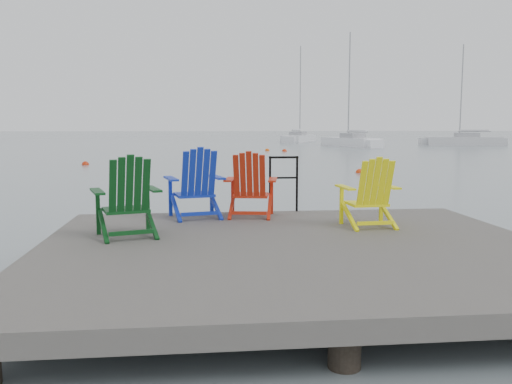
{
  "coord_description": "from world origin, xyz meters",
  "views": [
    {
      "loc": [
        -1.12,
        -6.14,
        1.88
      ],
      "look_at": [
        -0.22,
        2.24,
        0.85
      ],
      "focal_mm": 38.0,
      "sensor_mm": 36.0,
      "label": 1
    }
  ],
  "objects": [
    {
      "name": "chair_yellow",
      "position": [
        1.21,
        0.97,
        0.98
      ],
      "size": [
        0.79,
        0.74,
        0.95
      ],
      "rotation": [
        0.0,
        0.0,
        0.07
      ],
      "color": "#FFF90E",
      "rests_on": "dock"
    },
    {
      "name": "ground",
      "position": [
        0.0,
        0.0,
        0.0
      ],
      "size": [
        400.0,
        400.0,
        0.0
      ],
      "primitive_type": "plane",
      "color": "slate",
      "rests_on": "ground"
    },
    {
      "name": "chair_green",
      "position": [
        -2.0,
        0.63,
        1.01
      ],
      "size": [
        0.95,
        0.9,
        1.01
      ],
      "rotation": [
        0.0,
        0.0,
        0.29
      ],
      "color": "#0B3C14",
      "rests_on": "dock"
    },
    {
      "name": "chair_red",
      "position": [
        -0.33,
        1.97,
        1.0
      ],
      "size": [
        0.88,
        0.83,
        0.98
      ],
      "rotation": [
        0.0,
        0.0,
        -0.18
      ],
      "color": "red",
      "rests_on": "dock"
    },
    {
      "name": "dock",
      "position": [
        0.0,
        0.0,
        0.35
      ],
      "size": [
        6.0,
        5.0,
        1.4
      ],
      "color": "#2F2C2A",
      "rests_on": "ground"
    },
    {
      "name": "buoy_c",
      "position": [
        4.15,
        35.05,
        0.0
      ],
      "size": [
        0.36,
        0.36,
        0.36
      ],
      "primitive_type": "sphere",
      "color": "#EA590D",
      "rests_on": "ground"
    },
    {
      "name": "sailboat_near",
      "position": [
        13.03,
        43.28,
        0.36
      ],
      "size": [
        4.02,
        7.98,
        10.76
      ],
      "rotation": [
        0.0,
        0.0,
        0.27
      ],
      "color": "white",
      "rests_on": "ground"
    },
    {
      "name": "sailboat_far",
      "position": [
        25.17,
        45.42,
        0.36
      ],
      "size": [
        7.41,
        3.0,
        10.11
      ],
      "rotation": [
        0.0,
        0.0,
        1.41
      ],
      "color": "silver",
      "rests_on": "ground"
    },
    {
      "name": "buoy_b",
      "position": [
        -6.6,
        20.95,
        0.0
      ],
      "size": [
        0.36,
        0.36,
        0.36
      ],
      "primitive_type": "sphere",
      "color": "red",
      "rests_on": "ground"
    },
    {
      "name": "handrail",
      "position": [
        0.25,
        2.45,
        1.04
      ],
      "size": [
        0.48,
        0.04,
        0.9
      ],
      "color": "black",
      "rests_on": "dock"
    },
    {
      "name": "chair_blue",
      "position": [
        -1.15,
        1.97,
        1.03
      ],
      "size": [
        0.95,
        0.9,
        1.04
      ],
      "rotation": [
        0.0,
        0.0,
        0.23
      ],
      "color": "#112BB5",
      "rests_on": "dock"
    },
    {
      "name": "buoy_d",
      "position": [
        5.3,
        33.92,
        0.0
      ],
      "size": [
        0.38,
        0.38,
        0.38
      ],
      "primitive_type": "sphere",
      "color": "red",
      "rests_on": "ground"
    },
    {
      "name": "sailboat_mid",
      "position": [
        11.0,
        58.53,
        0.36
      ],
      "size": [
        5.64,
        8.57,
        11.67
      ],
      "rotation": [
        0.0,
        0.0,
        -0.45
      ],
      "color": "white",
      "rests_on": "ground"
    },
    {
      "name": "buoy_a",
      "position": [
        5.39,
        15.14,
        0.0
      ],
      "size": [
        0.33,
        0.33,
        0.33
      ],
      "primitive_type": "sphere",
      "color": "red",
      "rests_on": "ground"
    }
  ]
}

